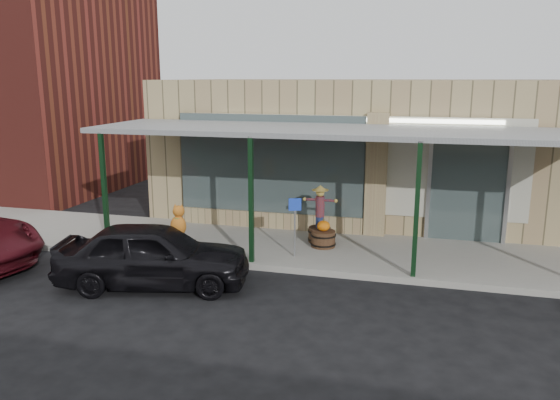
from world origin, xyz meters
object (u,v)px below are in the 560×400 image
(barrel_scarecrow, at_px, (320,223))
(barrel_pumpkin, at_px, (323,237))
(handicap_sign, at_px, (295,219))
(parked_sedan, at_px, (154,255))

(barrel_scarecrow, bearing_deg, barrel_pumpkin, -66.28)
(barrel_scarecrow, relative_size, barrel_pumpkin, 2.07)
(barrel_scarecrow, xyz_separation_m, barrel_pumpkin, (0.17, -0.39, -0.25))
(barrel_scarecrow, xyz_separation_m, handicap_sign, (-0.34, -1.32, 0.41))
(handicap_sign, bearing_deg, barrel_pumpkin, 40.91)
(barrel_pumpkin, xyz_separation_m, parked_sedan, (-3.01, -3.10, 0.28))
(barrel_scarecrow, height_order, parked_sedan, barrel_scarecrow)
(handicap_sign, xyz_separation_m, parked_sedan, (-2.50, -2.17, -0.37))
(barrel_pumpkin, distance_m, handicap_sign, 1.25)
(barrel_scarecrow, height_order, barrel_pumpkin, barrel_scarecrow)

